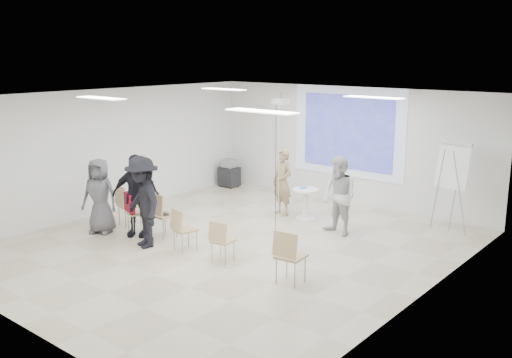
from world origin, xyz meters
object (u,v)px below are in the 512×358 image
Objects in this scene: chair_left_inner at (161,212)px; audience_left at (136,189)px; pedestal_table at (305,202)px; chair_center at (182,227)px; chair_left_mid at (134,209)px; chair_right_far at (289,253)px; flipchart_easel at (453,166)px; audience_outer at (99,192)px; player_left at (283,178)px; chair_far_left at (126,202)px; av_cart at (229,174)px; chair_right_inner at (221,238)px; player_right at (339,192)px; audience_mid at (142,196)px; laptop at (164,213)px.

audience_left is at bearing -157.12° from chair_left_inner.
pedestal_table is 3.41m from chair_center.
chair_right_far is at bearing 17.98° from chair_left_mid.
chair_left_mid is 0.45× the size of flipchart_easel.
audience_outer is at bearing 176.88° from chair_right_far.
player_left is at bearing 104.59° from chair_center.
audience_outer reaches higher than chair_far_left.
audience_left is at bearing -72.01° from av_cart.
chair_left_inner reaches higher than chair_right_far.
av_cart is (-4.03, 4.68, -0.09)m from chair_right_inner.
chair_center is 5.88m from flipchart_easel.
chair_far_left is 1.24m from chair_left_inner.
audience_outer is at bearing -128.30° from pedestal_table.
av_cart reaches higher than chair_right_inner.
chair_left_mid is 0.49× the size of audience_outer.
chair_right_inner is (2.64, -0.11, -0.06)m from chair_left_mid.
player_right reaches higher than av_cart.
player_left is at bearing 33.90° from audience_outer.
chair_right_inner is at bearing -112.48° from flipchart_easel.
audience_mid is (-0.80, -0.29, 0.54)m from chair_center.
chair_far_left is 4.79m from chair_right_far.
chair_far_left is (-2.13, -3.01, -0.35)m from player_left.
chair_left_mid is 0.43× the size of audience_mid.
chair_center is (0.95, -0.29, -0.07)m from chair_left_inner.
player_left is 3.31m from av_cart.
audience_outer is (-1.45, 0.01, -0.13)m from audience_mid.
player_right is at bearing 47.42° from chair_far_left.
chair_far_left is 0.97× the size of chair_left_inner.
audience_left reaches higher than audience_outer.
flipchart_easel is (5.21, 4.42, 0.93)m from chair_left_mid.
chair_left_inner is 1.02× the size of chair_right_far.
chair_center reaches higher than pedestal_table.
player_left is at bearing -25.25° from av_cart.
av_cart is at bearing 173.40° from player_right.
audience_left is 2.50× the size of av_cart.
player_right is 3.42m from chair_center.
player_left is (-0.68, 0.01, 0.49)m from pedestal_table.
chair_right_far is (0.78, -2.87, -0.39)m from player_right.
audience_left is (0.17, -0.07, 0.48)m from chair_left_mid.
chair_right_far is at bearing 13.56° from chair_center.
player_right is 0.96× the size of flipchart_easel.
audience_left is at bearing -5.44° from chair_far_left.
player_right is 2.50m from flipchart_easel.
av_cart is at bearing 120.73° from chair_right_inner.
player_left is 0.99× the size of audience_outer.
audience_mid reaches higher than chair_right_far.
audience_outer is (-0.60, -0.43, 0.39)m from chair_left_mid.
audience_left is 6.77m from flipchart_easel.
flipchart_easel is at bearing -136.49° from laptop.
laptop is at bearing 39.55° from chair_left_mid.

